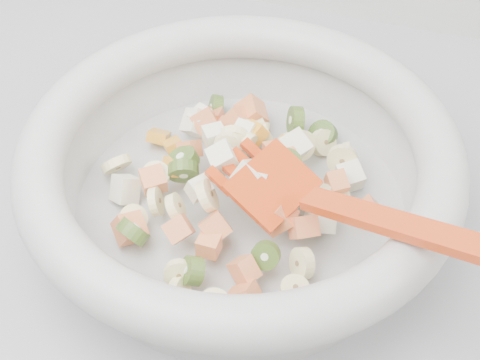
% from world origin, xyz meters
% --- Properties ---
extents(mixing_bowl, '(0.43, 0.36, 0.15)m').
position_xyz_m(mixing_bowl, '(-0.19, 1.40, 0.96)').
color(mixing_bowl, '#B9B9B7').
rests_on(mixing_bowl, counter).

